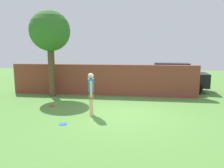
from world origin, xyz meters
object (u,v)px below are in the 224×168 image
person (91,92)px  frisbee_blue (63,124)px  car (171,77)px  frisbee_red (52,106)px  tree (50,32)px

person → frisbee_blue: person is taller
car → frisbee_red: bearing=43.1°
tree → car: tree is taller
person → frisbee_red: 2.48m
frisbee_blue → car: bearing=57.3°
frisbee_blue → tree: bearing=117.5°
car → frisbee_blue: 8.08m
car → frisbee_blue: bearing=61.5°
tree → frisbee_red: (0.85, -2.03, -3.38)m
frisbee_red → person: bearing=-27.5°
person → car: size_ratio=0.38×
person → frisbee_blue: bearing=133.8°
tree → person: tree is taller
car → person: bearing=61.5°
person → car: car is taller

